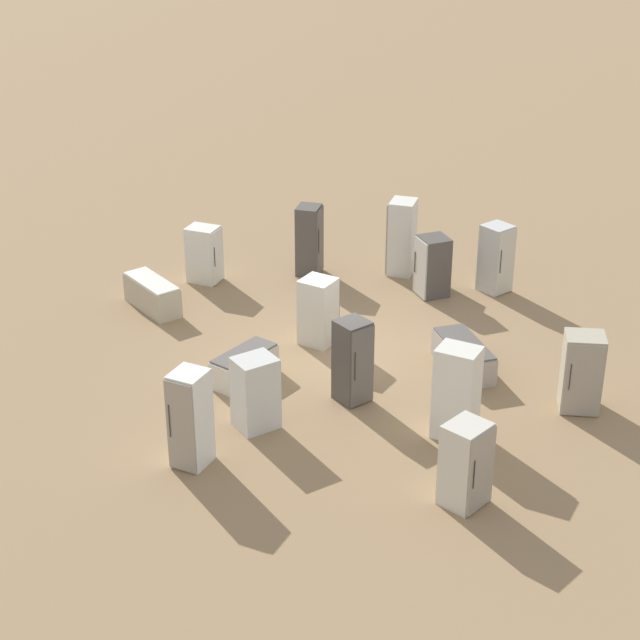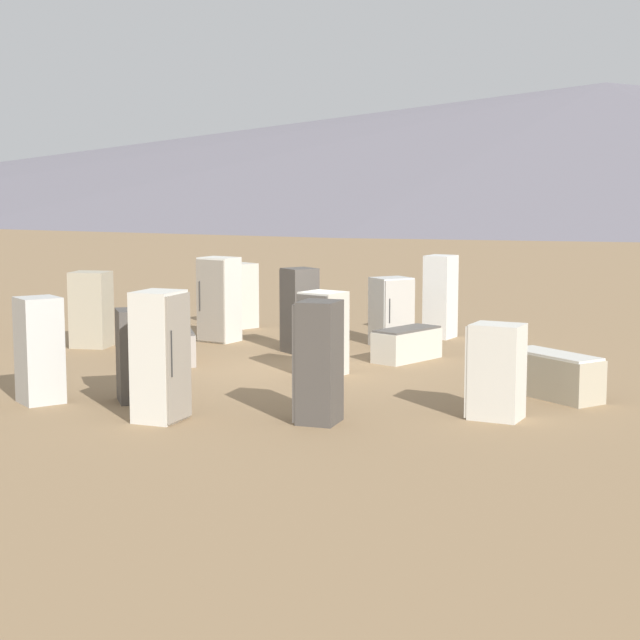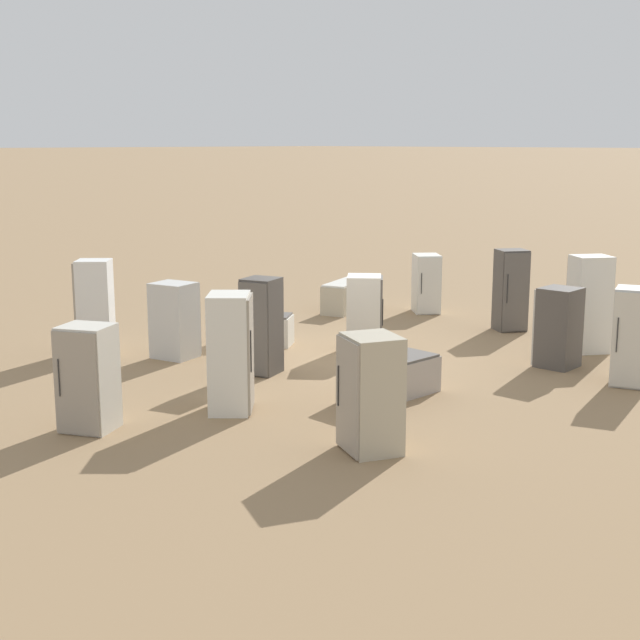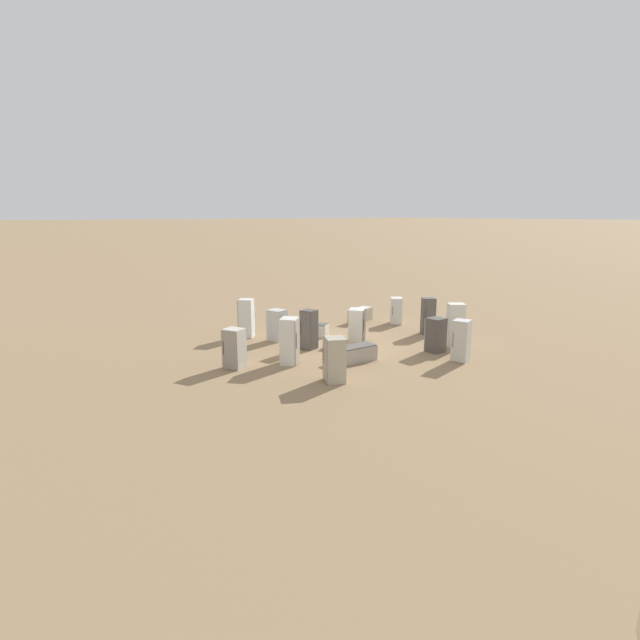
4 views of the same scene
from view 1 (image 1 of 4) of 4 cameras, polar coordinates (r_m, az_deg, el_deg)
The scene contains 16 objects.
ground_plane at distance 23.43m, azimuth 1.16°, elevation -1.76°, with size 1000.00×1000.00×0.00m, color #937551.
discarded_fridge_0 at distance 18.40m, azimuth 7.79°, elevation -7.65°, with size 0.94×0.93×1.56m.
discarded_fridge_1 at distance 19.34m, azimuth -6.94°, elevation -5.26°, with size 0.89×0.89×1.86m.
discarded_fridge_2 at distance 27.04m, azimuth -0.57°, elevation 4.27°, with size 0.83×0.84×1.81m.
discarded_fridge_3 at distance 22.80m, azimuth 7.65°, elevation -1.92°, with size 0.78×1.79×0.65m.
discarded_fridge_4 at distance 27.15m, azimuth 4.37°, elevation 4.43°, with size 0.93×0.95×1.94m.
discarded_fridge_5 at distance 23.55m, azimuth -0.08°, elevation 0.48°, with size 0.98×0.98×1.53m.
discarded_fridge_6 at distance 25.60m, azimuth -8.93°, elevation 1.35°, with size 1.15×1.81×0.74m.
discarded_fridge_7 at distance 26.42m, azimuth 9.37°, elevation 3.25°, with size 0.81×0.85×1.70m.
discarded_fridge_8 at distance 21.23m, azimuth 1.76°, elevation -2.21°, with size 0.76×0.79×1.75m.
discarded_fridge_9 at distance 26.83m, azimuth -6.19°, elevation 3.50°, with size 0.97×0.95×1.43m.
discarded_fridge_10 at distance 20.18m, azimuth 7.31°, elevation -3.85°, with size 1.00×1.00×1.86m.
discarded_fridge_11 at distance 20.44m, azimuth -3.48°, elevation -3.88°, with size 0.91×0.86×1.47m.
discarded_fridge_12 at distance 22.27m, azimuth -4.05°, elevation -2.46°, with size 1.60×1.37×0.64m.
discarded_fridge_13 at distance 26.03m, azimuth 6.02°, elevation 2.86°, with size 0.75×0.72×1.49m.
discarded_fridge_14 at distance 21.57m, azimuth 13.79°, elevation -2.74°, with size 0.97×0.95×1.61m.
Camera 1 is at (6.91, 19.56, 10.88)m, focal length 60.00 mm.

